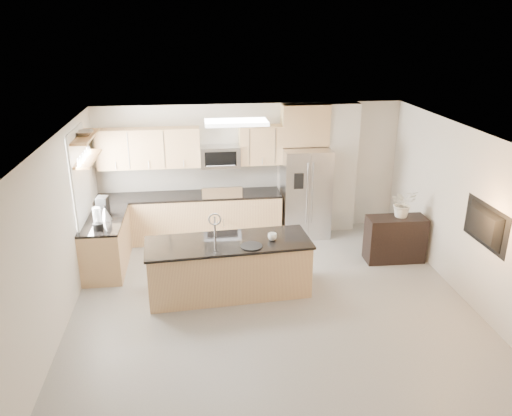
{
  "coord_description": "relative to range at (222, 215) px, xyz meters",
  "views": [
    {
      "loc": [
        -1.07,
        -6.31,
        4.08
      ],
      "look_at": [
        -0.12,
        1.3,
        1.2
      ],
      "focal_mm": 35.0,
      "sensor_mm": 36.0,
      "label": 1
    }
  ],
  "objects": [
    {
      "name": "range",
      "position": [
        0.0,
        0.0,
        0.0
      ],
      "size": [
        0.76,
        0.64,
        1.14
      ],
      "color": "black",
      "rests_on": "floor"
    },
    {
      "name": "island",
      "position": [
        -0.03,
        -2.2,
        -0.03
      ],
      "size": [
        2.61,
        1.09,
        1.31
      ],
      "rotation": [
        0.0,
        0.0,
        0.07
      ],
      "color": "tan",
      "rests_on": "floor"
    },
    {
      "name": "ceiling",
      "position": [
        0.6,
        -2.92,
        2.13
      ],
      "size": [
        6.0,
        6.5,
        0.02
      ],
      "primitive_type": "cube",
      "color": "white",
      "rests_on": "wall_back"
    },
    {
      "name": "shelf_upper",
      "position": [
        -2.25,
        -0.97,
        1.85
      ],
      "size": [
        0.3,
        1.2,
        0.04
      ],
      "primitive_type": "cube",
      "color": "olive",
      "rests_on": "wall_left"
    },
    {
      "name": "window",
      "position": [
        -2.38,
        -1.07,
        1.18
      ],
      "size": [
        0.04,
        1.15,
        1.65
      ],
      "color": "white",
      "rests_on": "wall_left"
    },
    {
      "name": "blender",
      "position": [
        -2.07,
        -1.57,
        0.61
      ],
      "size": [
        0.17,
        0.17,
        0.38
      ],
      "color": "black",
      "rests_on": "left_counter"
    },
    {
      "name": "partition_column",
      "position": [
        2.42,
        0.18,
        0.83
      ],
      "size": [
        0.6,
        0.3,
        2.6
      ],
      "primitive_type": "cube",
      "color": "beige",
      "rests_on": "floor"
    },
    {
      "name": "coffee_maker",
      "position": [
        -2.09,
        -0.92,
        0.61
      ],
      "size": [
        0.2,
        0.24,
        0.33
      ],
      "color": "black",
      "rests_on": "left_counter"
    },
    {
      "name": "microwave",
      "position": [
        0.0,
        0.12,
        1.16
      ],
      "size": [
        0.76,
        0.4,
        0.4
      ],
      "color": "#B5B5B7",
      "rests_on": "upper_cabinets"
    },
    {
      "name": "floor",
      "position": [
        0.6,
        -2.92,
        -0.47
      ],
      "size": [
        6.5,
        6.5,
        0.0
      ],
      "primitive_type": "plane",
      "color": "gray",
      "rests_on": "ground"
    },
    {
      "name": "wall_front",
      "position": [
        0.6,
        -6.17,
        0.83
      ],
      "size": [
        6.0,
        0.02,
        2.6
      ],
      "primitive_type": "cube",
      "color": "beige",
      "rests_on": "floor"
    },
    {
      "name": "credenza",
      "position": [
        3.02,
        -1.43,
        -0.06
      ],
      "size": [
        1.04,
        0.46,
        0.83
      ],
      "primitive_type": "cube",
      "rotation": [
        0.0,
        0.0,
        -0.02
      ],
      "color": "black",
      "rests_on": "floor"
    },
    {
      "name": "kettle",
      "position": [
        -2.02,
        -1.14,
        0.56
      ],
      "size": [
        0.21,
        0.21,
        0.26
      ],
      "color": "#B5B5B7",
      "rests_on": "left_counter"
    },
    {
      "name": "cup",
      "position": [
        0.66,
        -2.23,
        0.47
      ],
      "size": [
        0.19,
        0.19,
        0.11
      ],
      "primitive_type": "imported",
      "rotation": [
        0.0,
        0.0,
        -0.42
      ],
      "color": "white",
      "rests_on": "island"
    },
    {
      "name": "wall_left",
      "position": [
        -2.4,
        -2.92,
        0.83
      ],
      "size": [
        0.02,
        6.5,
        2.6
      ],
      "primitive_type": "cube",
      "color": "beige",
      "rests_on": "floor"
    },
    {
      "name": "ceiling_fixture",
      "position": [
        0.2,
        -1.32,
        2.09
      ],
      "size": [
        1.0,
        0.5,
        0.06
      ],
      "primitive_type": "cube",
      "color": "white",
      "rests_on": "ceiling"
    },
    {
      "name": "bowl",
      "position": [
        -2.25,
        -0.96,
        1.91
      ],
      "size": [
        0.46,
        0.46,
        0.1
      ],
      "primitive_type": "imported",
      "rotation": [
        0.0,
        0.0,
        0.19
      ],
      "color": "#B5B5B7",
      "rests_on": "shelf_upper"
    },
    {
      "name": "wall_right",
      "position": [
        3.6,
        -2.92,
        0.83
      ],
      "size": [
        0.02,
        6.5,
        2.6
      ],
      "primitive_type": "cube",
      "color": "beige",
      "rests_on": "floor"
    },
    {
      "name": "upper_cabinets",
      "position": [
        -0.7,
        0.16,
        1.35
      ],
      "size": [
        3.5,
        0.33,
        0.75
      ],
      "color": "tan",
      "rests_on": "wall_back"
    },
    {
      "name": "wall_back",
      "position": [
        0.6,
        0.33,
        0.83
      ],
      "size": [
        6.0,
        0.02,
        2.6
      ],
      "primitive_type": "cube",
      "color": "beige",
      "rests_on": "floor"
    },
    {
      "name": "flower_vase",
      "position": [
        3.11,
        -1.39,
        0.73
      ],
      "size": [
        0.76,
        0.69,
        0.75
      ],
      "primitive_type": "imported",
      "rotation": [
        0.0,
        0.0,
        0.16
      ],
      "color": "beige",
      "rests_on": "credenza"
    },
    {
      "name": "shelf_lower",
      "position": [
        -2.25,
        -0.97,
        1.48
      ],
      "size": [
        0.3,
        1.2,
        0.04
      ],
      "primitive_type": "cube",
      "color": "olive",
      "rests_on": "wall_left"
    },
    {
      "name": "refrigerator",
      "position": [
        1.66,
        -0.05,
        0.42
      ],
      "size": [
        0.92,
        0.78,
        1.78
      ],
      "color": "#B5B5B7",
      "rests_on": "floor"
    },
    {
      "name": "television",
      "position": [
        3.51,
        -3.12,
        0.88
      ],
      "size": [
        0.14,
        1.08,
        0.62
      ],
      "primitive_type": "imported",
      "rotation": [
        0.0,
        0.0,
        1.57
      ],
      "color": "black",
      "rests_on": "wall_right"
    },
    {
      "name": "back_counter",
      "position": [
        -0.63,
        0.01,
        -0.0
      ],
      "size": [
        3.55,
        0.66,
        1.44
      ],
      "color": "tan",
      "rests_on": "floor"
    },
    {
      "name": "platter",
      "position": [
        0.31,
        -2.43,
        0.42
      ],
      "size": [
        0.35,
        0.35,
        0.02
      ],
      "primitive_type": "cylinder",
      "rotation": [
        0.0,
        0.0,
        -0.04
      ],
      "color": "black",
      "rests_on": "island"
    },
    {
      "name": "left_counter",
      "position": [
        -2.07,
        -1.07,
        -0.01
      ],
      "size": [
        0.66,
        1.5,
        0.92
      ],
      "color": "tan",
      "rests_on": "floor"
    }
  ]
}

